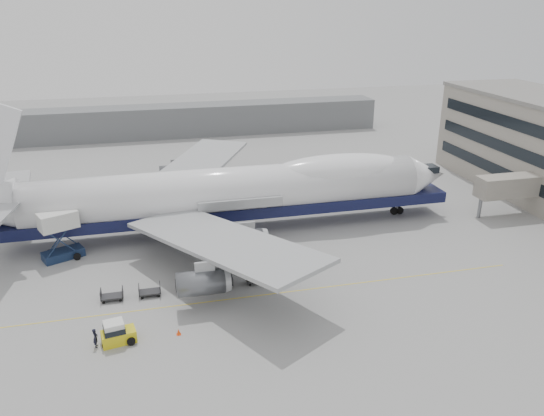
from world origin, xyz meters
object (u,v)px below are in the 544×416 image
object	(u,v)px
ground_worker	(95,338)
catering_truck	(60,232)
airliner	(233,191)
baggage_tug	(117,333)

from	to	relation	value
ground_worker	catering_truck	bearing A→B (deg)	13.99
airliner	ground_worker	distance (m)	29.04
airliner	baggage_tug	distance (m)	27.85
catering_truck	ground_worker	distance (m)	20.46
airliner	catering_truck	bearing A→B (deg)	-170.60
catering_truck	ground_worker	bearing A→B (deg)	-100.19
airliner	ground_worker	world-z (taller)	airliner
catering_truck	airliner	bearing A→B (deg)	-15.22
airliner	catering_truck	distance (m)	22.19
catering_truck	baggage_tug	distance (m)	20.83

